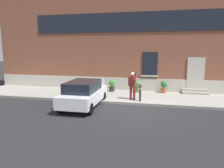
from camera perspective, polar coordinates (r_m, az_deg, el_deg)
ground_plane at (r=11.39m, az=6.62°, el=-7.10°), size 80.00×80.00×0.00m
sidewalk at (r=14.07m, az=7.82°, el=-3.57°), size 24.00×3.60×0.15m
curb_edge at (r=12.27m, az=7.09°, el=-5.52°), size 24.00×0.12×0.15m
building_facade at (r=16.19m, az=8.91°, el=11.15°), size 24.00×1.52×7.50m
entrance_stoop at (r=15.70m, az=21.91°, el=-2.02°), size 1.76×0.64×0.32m
hatchback_car_white at (r=11.86m, az=-7.78°, el=-2.52°), size 1.84×4.09×1.50m
bollard_near_person at (r=12.51m, az=7.79°, el=-2.23°), size 0.15×0.15×1.04m
person_on_phone at (r=12.76m, az=5.68°, el=0.02°), size 0.51×0.52×1.74m
planter_cream at (r=15.87m, az=-6.62°, el=-0.09°), size 0.44×0.44×0.86m
planter_charcoal at (r=15.33m, az=-0.01°, el=-0.36°), size 0.44×0.44×0.86m
planter_olive at (r=15.16m, az=7.02°, el=-0.55°), size 0.44×0.44×0.86m
planter_terracotta at (r=15.25m, az=14.11°, el=-0.71°), size 0.44×0.44×0.86m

